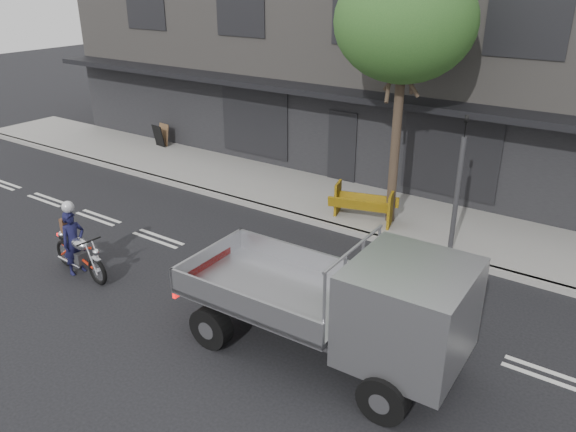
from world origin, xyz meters
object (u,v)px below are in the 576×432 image
Objects in this scene: street_tree at (405,23)px; rider at (74,243)px; traffic_light_pole at (457,193)px; motorcycle at (80,253)px; flatbed_ute at (381,308)px; sandwich_board at (158,136)px; construction_barrier at (359,206)px.

street_tree reaches higher than rider.
motorcycle is (-6.66, -5.63, -1.13)m from traffic_light_pole.
traffic_light_pole is 8.88m from rider.
street_tree is 1.32× the size of flatbed_ute.
sandwich_board is at bearing 172.38° from street_tree.
rider is at bearing -47.92° from sandwich_board.
motorcycle is (-4.66, -6.48, -4.75)m from street_tree.
flatbed_ute is 6.08× the size of sandwich_board.
traffic_light_pole is 2.05× the size of construction_barrier.
sandwich_board is (-5.73, 7.87, 0.05)m from motorcycle.
flatbed_ute reaches higher than motorcycle.
traffic_light_pole is 2.31× the size of rider.
construction_barrier is at bearing -4.90° from sandwich_board.
traffic_light_pole reaches higher than flatbed_ute.
flatbed_ute is 14.79m from sandwich_board.
street_tree reaches higher than construction_barrier.
sandwich_board is at bearing 149.44° from flatbed_ute.
street_tree is at bearing -31.02° from rider.
flatbed_ute is 3.01× the size of construction_barrier.
rider is 1.79× the size of sandwich_board.
flatbed_ute is at bearing -84.45° from traffic_light_pole.
construction_barrier is at bearing 175.02° from traffic_light_pole.
sandwich_board is (-5.58, 7.87, -0.19)m from rider.
sandwich_board is at bearing 169.75° from traffic_light_pole.
construction_barrier is at bearing 119.65° from flatbed_ute.
street_tree reaches higher than motorcycle.
traffic_light_pole is 12.64m from sandwich_board.
motorcycle is 0.28m from rider.
motorcycle is 7.11m from construction_barrier.
flatbed_ute reaches higher than sandwich_board.
traffic_light_pole is 4.15× the size of sandwich_board.
rider is at bearing -140.39° from traffic_light_pole.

